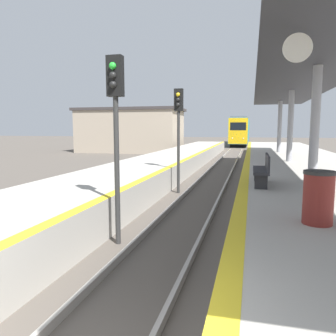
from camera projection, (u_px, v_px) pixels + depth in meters
name	position (u px, v px, depth m)	size (l,w,h in m)	color
train	(241.00, 131.00, 54.98)	(2.68, 21.69, 4.40)	black
signal_near	(116.00, 114.00, 7.41)	(0.36, 0.31, 4.33)	#2D2D2D
signal_mid	(179.00, 121.00, 13.52)	(0.36, 0.31, 4.33)	#2D2D2D
station_canopy	(302.00, 81.00, 13.25)	(3.63, 27.21, 3.81)	#99999E
trash_bin	(318.00, 197.00, 5.81)	(0.54, 0.54, 0.96)	maroon
bench	(263.00, 169.00, 9.84)	(0.44, 1.86, 0.92)	#28282D
station_building	(131.00, 130.00, 37.80)	(11.94, 6.20, 4.98)	tan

